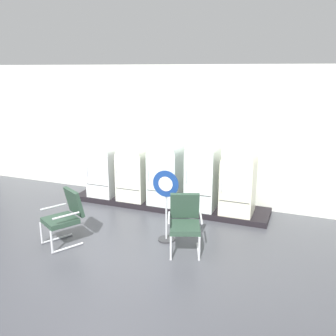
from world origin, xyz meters
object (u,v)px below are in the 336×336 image
object	(u,v)px
refrigerator_0	(104,166)
refrigerator_2	(166,169)
sign_stand	(166,206)
refrigerator_1	(133,170)
refrigerator_4	(238,179)
armchair_left	(65,215)
armchair_right	(185,220)
refrigerator_3	(202,171)

from	to	relation	value
refrigerator_0	refrigerator_2	bearing A→B (deg)	-0.29
sign_stand	refrigerator_1	bearing A→B (deg)	132.80
refrigerator_2	refrigerator_0	bearing A→B (deg)	179.71
refrigerator_0	refrigerator_4	size ratio (longest dim) A/B	0.95
refrigerator_0	sign_stand	world-z (taller)	refrigerator_0
refrigerator_2	refrigerator_4	world-z (taller)	refrigerator_2
refrigerator_2	armchair_left	bearing A→B (deg)	-114.34
armchair_right	refrigerator_4	bearing A→B (deg)	71.83
refrigerator_0	refrigerator_1	xyz separation A→B (m)	(0.82, -0.03, -0.01)
refrigerator_2	armchair_left	world-z (taller)	refrigerator_2
refrigerator_1	refrigerator_3	xyz separation A→B (m)	(1.69, 0.03, 0.13)
refrigerator_1	sign_stand	xyz separation A→B (m)	(1.46, -1.57, -0.14)
refrigerator_1	sign_stand	world-z (taller)	refrigerator_1
refrigerator_3	armchair_right	distance (m)	1.87
refrigerator_2	refrigerator_3	xyz separation A→B (m)	(0.87, 0.01, 0.04)
refrigerator_2	sign_stand	world-z (taller)	refrigerator_2
sign_stand	refrigerator_0	bearing A→B (deg)	144.87
refrigerator_0	armchair_left	world-z (taller)	refrigerator_0
refrigerator_4	armchair_right	world-z (taller)	refrigerator_4
refrigerator_0	refrigerator_3	distance (m)	2.52
refrigerator_1	refrigerator_2	bearing A→B (deg)	1.39
armchair_left	armchair_right	world-z (taller)	same
refrigerator_3	refrigerator_4	distance (m)	0.81
refrigerator_0	refrigerator_4	world-z (taller)	refrigerator_4
refrigerator_0	refrigerator_2	size ratio (longest dim) A/B	0.90
refrigerator_2	refrigerator_3	world-z (taller)	refrigerator_3
refrigerator_0	refrigerator_2	world-z (taller)	refrigerator_2
refrigerator_2	armchair_right	bearing A→B (deg)	-59.08
refrigerator_0	sign_stand	size ratio (longest dim) A/B	1.00
refrigerator_4	sign_stand	xyz separation A→B (m)	(-1.04, -1.59, -0.19)
refrigerator_3	sign_stand	bearing A→B (deg)	-98.35
armchair_right	refrigerator_3	bearing A→B (deg)	96.57
refrigerator_3	refrigerator_4	xyz separation A→B (m)	(0.80, -0.01, -0.08)
refrigerator_4	armchair_left	world-z (taller)	refrigerator_4
refrigerator_1	armchair_left	xyz separation A→B (m)	(-0.25, -2.34, -0.28)
refrigerator_0	armchair_left	xyz separation A→B (m)	(0.57, -2.37, -0.29)
armchair_right	refrigerator_2	bearing A→B (deg)	120.92
refrigerator_2	refrigerator_4	distance (m)	1.68
refrigerator_2	refrigerator_3	size ratio (longest dim) A/B	0.96
armchair_left	refrigerator_2	bearing A→B (deg)	65.66
refrigerator_3	armchair_right	bearing A→B (deg)	-83.43
armchair_left	refrigerator_4	bearing A→B (deg)	40.68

